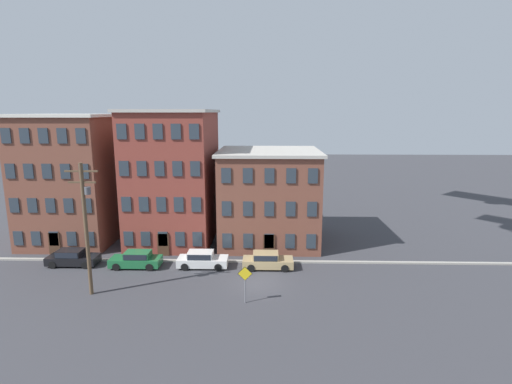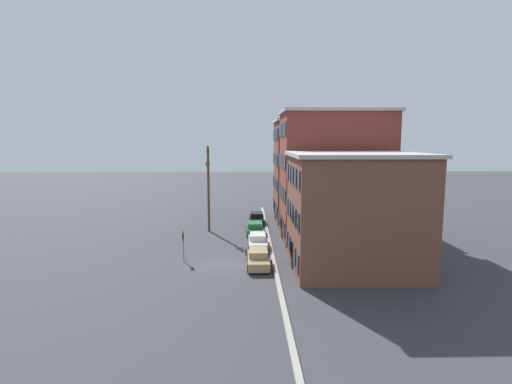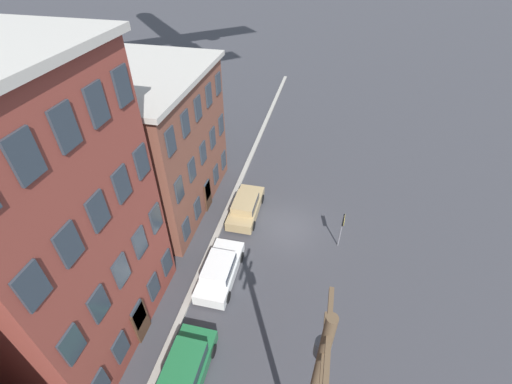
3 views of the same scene
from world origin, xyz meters
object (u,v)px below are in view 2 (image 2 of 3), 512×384
(car_white, at_px, (258,241))
(utility_pole, at_px, (208,184))
(car_tan, at_px, (258,258))
(caution_sign, at_px, (183,241))
(car_green, at_px, (255,228))
(car_black, at_px, (257,218))

(car_white, height_order, utility_pole, utility_pole)
(car_tan, relative_size, caution_sign, 1.59)
(car_green, distance_m, utility_pole, 7.43)
(car_green, bearing_deg, car_white, 1.47)
(car_white, bearing_deg, utility_pole, -143.45)
(car_black, height_order, car_green, same)
(car_green, xyz_separation_m, caution_sign, (9.95, -6.53, 1.12))
(car_white, distance_m, utility_pole, 10.47)
(car_white, height_order, car_tan, same)
(car_black, xyz_separation_m, utility_pole, (4.23, -5.70, 4.83))
(caution_sign, bearing_deg, car_green, 146.73)
(car_tan, distance_m, utility_pole, 15.08)
(car_black, height_order, car_white, same)
(caution_sign, height_order, utility_pole, utility_pole)
(caution_sign, bearing_deg, car_black, 156.65)
(car_black, relative_size, car_white, 1.00)
(car_black, bearing_deg, utility_pole, -53.45)
(car_tan, xyz_separation_m, caution_sign, (-1.59, -6.58, 1.12))
(car_black, relative_size, car_green, 1.00)
(car_green, relative_size, caution_sign, 1.59)
(car_white, relative_size, caution_sign, 1.59)
(car_black, height_order, utility_pole, utility_pole)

